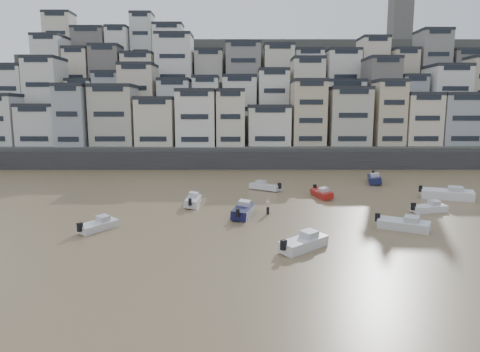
{
  "coord_description": "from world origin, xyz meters",
  "views": [
    {
      "loc": [
        5.11,
        -17.75,
        11.44
      ],
      "look_at": [
        5.23,
        30.0,
        4.0
      ],
      "focal_mm": 32.0,
      "sensor_mm": 36.0,
      "label": 1
    }
  ],
  "objects_px": {
    "boat_a": "(304,241)",
    "boat_d": "(429,207)",
    "boat_e": "(322,192)",
    "boat_i": "(374,178)",
    "boat_f": "(193,200)",
    "boat_c": "(243,209)",
    "person_pink": "(268,206)",
    "boat_g": "(447,192)",
    "boat_b": "(404,223)",
    "boat_h": "(265,185)",
    "boat_j": "(98,224)"
  },
  "relations": [
    {
      "from": "boat_a",
      "to": "boat_d",
      "type": "relative_size",
      "value": 1.18
    },
    {
      "from": "boat_e",
      "to": "boat_i",
      "type": "bearing_deg",
      "value": 124.23
    },
    {
      "from": "boat_d",
      "to": "boat_i",
      "type": "relative_size",
      "value": 0.73
    },
    {
      "from": "boat_a",
      "to": "boat_f",
      "type": "xyz_separation_m",
      "value": [
        -10.89,
        16.48,
        -0.02
      ]
    },
    {
      "from": "boat_c",
      "to": "person_pink",
      "type": "height_order",
      "value": "person_pink"
    },
    {
      "from": "boat_a",
      "to": "boat_f",
      "type": "bearing_deg",
      "value": 80.41
    },
    {
      "from": "boat_g",
      "to": "boat_b",
      "type": "bearing_deg",
      "value": -107.45
    },
    {
      "from": "boat_d",
      "to": "boat_f",
      "type": "distance_m",
      "value": 27.21
    },
    {
      "from": "boat_e",
      "to": "boat_h",
      "type": "bearing_deg",
      "value": -138.63
    },
    {
      "from": "boat_c",
      "to": "boat_i",
      "type": "height_order",
      "value": "boat_i"
    },
    {
      "from": "boat_b",
      "to": "boat_f",
      "type": "height_order",
      "value": "boat_f"
    },
    {
      "from": "boat_b",
      "to": "boat_h",
      "type": "bearing_deg",
      "value": 150.31
    },
    {
      "from": "boat_c",
      "to": "boat_f",
      "type": "xyz_separation_m",
      "value": [
        -6.0,
        5.28,
        -0.08
      ]
    },
    {
      "from": "boat_h",
      "to": "person_pink",
      "type": "height_order",
      "value": "person_pink"
    },
    {
      "from": "boat_g",
      "to": "boat_j",
      "type": "distance_m",
      "value": 42.71
    },
    {
      "from": "boat_e",
      "to": "boat_j",
      "type": "xyz_separation_m",
      "value": [
        -24.33,
        -15.45,
        -0.06
      ]
    },
    {
      "from": "boat_c",
      "to": "boat_f",
      "type": "bearing_deg",
      "value": 60.35
    },
    {
      "from": "boat_f",
      "to": "boat_j",
      "type": "bearing_deg",
      "value": 145.38
    },
    {
      "from": "boat_a",
      "to": "boat_c",
      "type": "height_order",
      "value": "boat_c"
    },
    {
      "from": "boat_j",
      "to": "boat_e",
      "type": "bearing_deg",
      "value": -26.81
    },
    {
      "from": "boat_b",
      "to": "boat_j",
      "type": "height_order",
      "value": "boat_b"
    },
    {
      "from": "boat_c",
      "to": "person_pink",
      "type": "xyz_separation_m",
      "value": [
        2.74,
        0.82,
        0.09
      ]
    },
    {
      "from": "boat_a",
      "to": "person_pink",
      "type": "bearing_deg",
      "value": 57.08
    },
    {
      "from": "boat_h",
      "to": "person_pink",
      "type": "relative_size",
      "value": 2.89
    },
    {
      "from": "boat_b",
      "to": "boat_f",
      "type": "bearing_deg",
      "value": -176.89
    },
    {
      "from": "boat_d",
      "to": "boat_f",
      "type": "relative_size",
      "value": 0.87
    },
    {
      "from": "boat_f",
      "to": "boat_j",
      "type": "xyz_separation_m",
      "value": [
        -7.91,
        -10.83,
        -0.1
      ]
    },
    {
      "from": "boat_b",
      "to": "boat_h",
      "type": "height_order",
      "value": "boat_b"
    },
    {
      "from": "boat_e",
      "to": "person_pink",
      "type": "relative_size",
      "value": 2.81
    },
    {
      "from": "boat_j",
      "to": "boat_d",
      "type": "bearing_deg",
      "value": -47.48
    },
    {
      "from": "boat_g",
      "to": "person_pink",
      "type": "distance_m",
      "value": 24.88
    },
    {
      "from": "boat_h",
      "to": "boat_j",
      "type": "xyz_separation_m",
      "value": [
        -17.2,
        -20.62,
        -0.08
      ]
    },
    {
      "from": "boat_d",
      "to": "boat_j",
      "type": "distance_m",
      "value": 35.63
    },
    {
      "from": "boat_a",
      "to": "boat_j",
      "type": "relative_size",
      "value": 1.2
    },
    {
      "from": "boat_h",
      "to": "boat_j",
      "type": "distance_m",
      "value": 26.85
    },
    {
      "from": "boat_b",
      "to": "boat_f",
      "type": "relative_size",
      "value": 1.0
    },
    {
      "from": "boat_e",
      "to": "boat_g",
      "type": "bearing_deg",
      "value": 72.89
    },
    {
      "from": "boat_j",
      "to": "person_pink",
      "type": "distance_m",
      "value": 17.84
    },
    {
      "from": "boat_g",
      "to": "boat_i",
      "type": "relative_size",
      "value": 1.09
    },
    {
      "from": "boat_d",
      "to": "boat_g",
      "type": "xyz_separation_m",
      "value": [
        5.39,
        6.96,
        0.31
      ]
    },
    {
      "from": "boat_f",
      "to": "person_pink",
      "type": "relative_size",
      "value": 2.97
    },
    {
      "from": "boat_a",
      "to": "boat_d",
      "type": "bearing_deg",
      "value": -4.31
    },
    {
      "from": "boat_j",
      "to": "person_pink",
      "type": "height_order",
      "value": "person_pink"
    },
    {
      "from": "boat_d",
      "to": "boat_e",
      "type": "height_order",
      "value": "boat_e"
    },
    {
      "from": "boat_a",
      "to": "boat_b",
      "type": "distance_m",
      "value": 11.85
    },
    {
      "from": "boat_e",
      "to": "boat_j",
      "type": "relative_size",
      "value": 1.1
    },
    {
      "from": "boat_c",
      "to": "boat_g",
      "type": "xyz_separation_m",
      "value": [
        26.36,
        8.65,
        0.14
      ]
    },
    {
      "from": "boat_b",
      "to": "boat_c",
      "type": "height_order",
      "value": "boat_c"
    },
    {
      "from": "boat_b",
      "to": "boat_f",
      "type": "distance_m",
      "value": 23.91
    },
    {
      "from": "boat_e",
      "to": "boat_d",
      "type": "bearing_deg",
      "value": 39.51
    }
  ]
}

